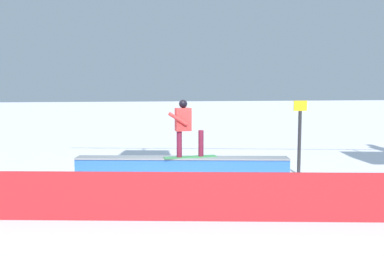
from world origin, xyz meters
name	(u,v)px	position (x,y,z in m)	size (l,w,h in m)	color
ground_plane	(182,185)	(0.00, 0.00, 0.00)	(120.00, 120.00, 0.00)	white
grind_box	(182,172)	(0.00, 0.00, 0.34)	(5.63, 1.49, 0.75)	blue
snowboarder	(185,126)	(-0.08, 0.05, 1.58)	(1.45, 0.51, 1.53)	#379248
safety_fence	(203,197)	(0.00, 3.03, 0.48)	(12.59, 0.06, 0.97)	red
trail_marker	(300,135)	(-3.61, -0.75, 1.17)	(0.40, 0.10, 2.20)	#262628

